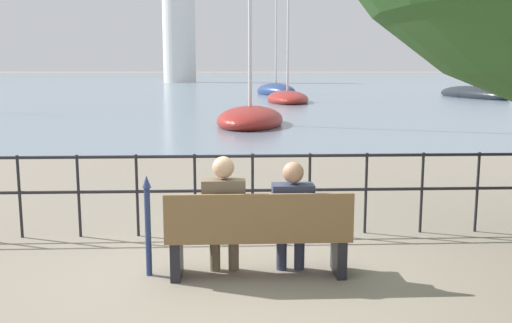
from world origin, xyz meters
The scene contains 12 objects.
ground_plane centered at (0.00, 0.00, 0.00)m, with size 1000.00×1000.00×0.00m, color gray.
harbor_water centered at (0.00, 158.27, 0.00)m, with size 600.00×300.00×0.01m.
park_bench centered at (0.00, -0.06, 0.44)m, with size 1.87×0.45×0.90m.
seated_person_left centered at (-0.35, 0.01, 0.69)m, with size 0.44×0.35×1.24m.
seated_person_right centered at (0.35, 0.02, 0.66)m, with size 0.42×0.35×1.18m.
promenade_railing centered at (0.00, 1.46, 0.69)m, with size 14.60×0.04×1.05m.
closed_umbrella centered at (-1.12, 0.04, 0.58)m, with size 0.09×0.09×1.05m.
sailboat_1 centered at (17.69, 35.98, 0.27)m, with size 3.32×8.75×7.59m.
sailboat_2 centered at (3.43, 31.13, 0.23)m, with size 2.72×7.07×7.96m.
sailboat_3 centered at (0.49, 15.92, 0.30)m, with size 3.10×5.46×11.96m.
sailboat_4 centered at (3.50, 41.39, 0.34)m, with size 4.13×5.91×11.61m.
harbor_lighthouse centered at (-8.25, 87.14, 10.65)m, with size 5.15×5.15×22.90m.
Camera 1 is at (-0.28, -5.62, 2.10)m, focal length 40.00 mm.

